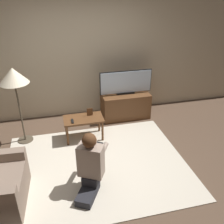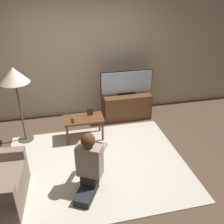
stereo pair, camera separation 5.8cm
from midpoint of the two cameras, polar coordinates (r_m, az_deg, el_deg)
ground_plane at (r=4.15m, az=-3.09°, el=-12.11°), size 10.00×10.00×0.00m
wall_back at (r=5.28m, az=-7.25°, el=12.69°), size 10.00×0.06×2.60m
rug at (r=4.14m, az=-3.09°, el=-12.02°), size 2.85×2.26×0.02m
tv_stand at (r=5.39m, az=3.54°, el=1.48°), size 1.01×0.49×0.55m
tv at (r=5.18m, az=3.70°, el=6.75°), size 1.10×0.08×0.50m
coffee_table at (r=4.61m, az=-6.12°, el=-2.00°), size 0.72×0.41×0.44m
floor_lamp at (r=4.46m, az=-21.05°, el=7.20°), size 0.49×0.49×1.42m
person_kneeling at (r=3.46m, az=-4.74°, el=-11.57°), size 0.60×0.81×0.93m
picture_frame at (r=4.62m, az=-4.70°, el=0.06°), size 0.11×0.01×0.15m
remote at (r=4.49m, az=-8.62°, el=-2.01°), size 0.04×0.15×0.02m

